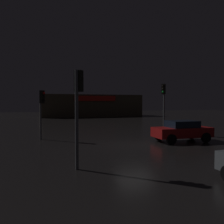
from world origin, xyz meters
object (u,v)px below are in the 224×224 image
object	(u,v)px
traffic_signal_main	(78,99)
car_far	(182,130)
traffic_signal_opposite	(164,98)
traffic_signal_cross_right	(42,103)
store_building	(91,106)

from	to	relation	value
traffic_signal_main	car_far	xyz separation A→B (m)	(8.59, 4.58, -2.20)
traffic_signal_opposite	traffic_signal_cross_right	world-z (taller)	traffic_signal_opposite
store_building	car_far	size ratio (longest dim) A/B	4.78
car_far	store_building	bearing A→B (deg)	87.67
store_building	traffic_signal_cross_right	distance (m)	31.00
store_building	traffic_signal_cross_right	xyz separation A→B (m)	(-11.09, -28.94, 0.57)
traffic_signal_main	car_far	distance (m)	9.98
traffic_signal_main	car_far	size ratio (longest dim) A/B	0.99
traffic_signal_opposite	car_far	bearing A→B (deg)	-102.50
traffic_signal_opposite	traffic_signal_main	bearing A→B (deg)	-137.76
store_building	traffic_signal_main	xyz separation A→B (m)	(-9.94, -37.80, 0.76)
store_building	traffic_signal_opposite	distance (m)	29.22
store_building	traffic_signal_opposite	xyz separation A→B (m)	(-0.46, -29.20, 1.02)
car_far	traffic_signal_opposite	bearing A→B (deg)	77.50
traffic_signal_opposite	traffic_signal_cross_right	size ratio (longest dim) A/B	1.20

